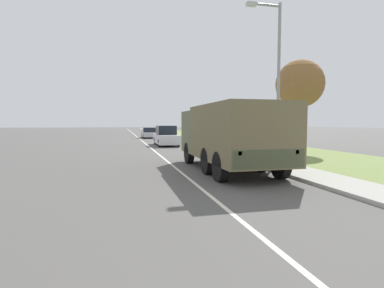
# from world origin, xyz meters

# --- Properties ---
(ground_plane) EXTENTS (180.00, 180.00, 0.00)m
(ground_plane) POSITION_xyz_m (0.00, 40.00, 0.00)
(ground_plane) COLOR #565451
(lane_centre_stripe) EXTENTS (0.12, 120.00, 0.00)m
(lane_centre_stripe) POSITION_xyz_m (0.00, 40.00, 0.00)
(lane_centre_stripe) COLOR silver
(lane_centre_stripe) RESTS_ON ground
(sidewalk_right) EXTENTS (1.80, 120.00, 0.12)m
(sidewalk_right) POSITION_xyz_m (4.50, 40.00, 0.06)
(sidewalk_right) COLOR #ADAAA3
(sidewalk_right) RESTS_ON ground
(grass_strip_right) EXTENTS (7.00, 120.00, 0.02)m
(grass_strip_right) POSITION_xyz_m (8.90, 40.00, 0.01)
(grass_strip_right) COLOR olive
(grass_strip_right) RESTS_ON ground
(military_truck) EXTENTS (2.57, 7.12, 2.71)m
(military_truck) POSITION_xyz_m (2.05, 12.80, 1.55)
(military_truck) COLOR #545B3D
(military_truck) RESTS_ON ground
(car_nearest_ahead) EXTENTS (1.77, 4.81, 1.73)m
(car_nearest_ahead) POSITION_xyz_m (1.60, 27.20, 0.77)
(car_nearest_ahead) COLOR silver
(car_nearest_ahead) RESTS_ON ground
(car_second_ahead) EXTENTS (1.84, 4.42, 1.35)m
(car_second_ahead) POSITION_xyz_m (1.41, 40.41, 0.62)
(car_second_ahead) COLOR #B7BABF
(car_second_ahead) RESTS_ON ground
(lamp_post) EXTENTS (1.69, 0.24, 7.28)m
(lamp_post) POSITION_xyz_m (4.55, 13.62, 4.44)
(lamp_post) COLOR gray
(lamp_post) RESTS_ON sidewalk_right
(tree_mid_right) EXTENTS (3.22, 3.22, 6.22)m
(tree_mid_right) POSITION_xyz_m (9.55, 19.23, 4.61)
(tree_mid_right) COLOR brown
(tree_mid_right) RESTS_ON grass_strip_right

